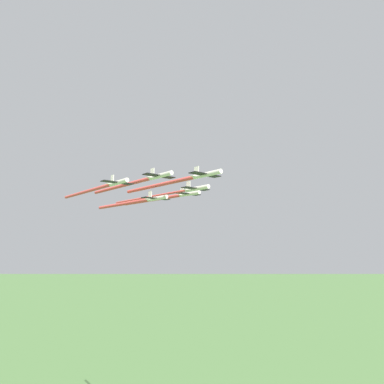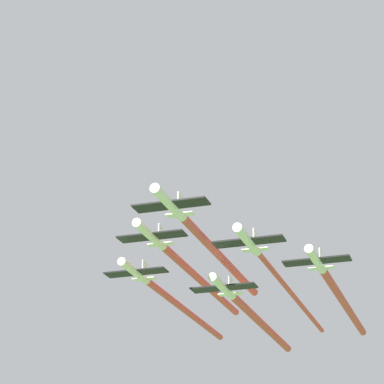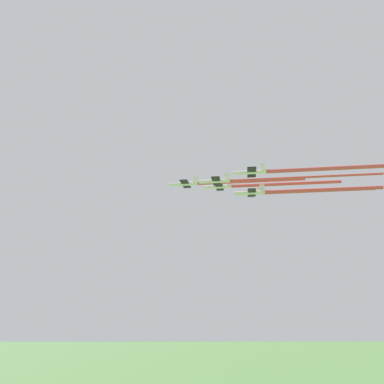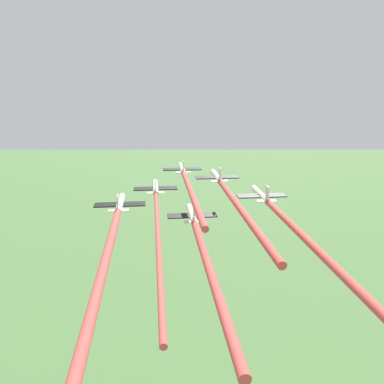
% 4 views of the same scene
% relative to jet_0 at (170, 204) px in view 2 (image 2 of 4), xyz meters
% --- Properties ---
extents(jet_0, '(9.26, 9.10, 3.32)m').
position_rel_jet_0_xyz_m(jet_0, '(0.00, 0.00, 0.00)').
color(jet_0, silver).
extents(jet_1, '(9.26, 9.10, 3.32)m').
position_rel_jet_0_xyz_m(jet_1, '(-12.95, -0.85, -1.64)').
color(jet_1, silver).
extents(jet_2, '(9.26, 9.10, 3.32)m').
position_rel_jet_0_xyz_m(jet_2, '(-5.55, -11.73, 0.49)').
color(jet_2, silver).
extents(jet_3, '(9.26, 9.10, 3.32)m').
position_rel_jet_0_xyz_m(jet_3, '(-25.91, -1.70, -1.46)').
color(jet_3, silver).
extents(jet_4, '(9.26, 9.10, 3.32)m').
position_rel_jet_0_xyz_m(jet_4, '(-18.50, -12.58, -4.07)').
color(jet_4, silver).
extents(jet_5, '(9.26, 9.10, 3.32)m').
position_rel_jet_0_xyz_m(jet_5, '(-11.10, -23.47, -0.59)').
color(jet_5, silver).
extents(smoke_trail_0, '(30.12, 20.97, 1.11)m').
position_rel_jet_0_xyz_m(smoke_trail_0, '(-18.50, -12.58, -0.05)').
color(smoke_trail_0, '#D84C47').
extents(smoke_trail_1, '(38.73, 26.66, 0.72)m').
position_rel_jet_0_xyz_m(smoke_trail_1, '(-35.87, -16.43, -1.69)').
color(smoke_trail_1, '#D84C47').
extents(smoke_trail_2, '(31.46, 21.88, 1.09)m').
position_rel_jet_0_xyz_m(smoke_trail_2, '(-24.73, -24.77, 0.44)').
color(smoke_trail_2, '#D84C47').
extents(smoke_trail_3, '(33.30, 23.16, 1.17)m').
position_rel_jet_0_xyz_m(smoke_trail_3, '(-45.98, -15.35, -1.50)').
color(smoke_trail_3, '#D84C47').
extents(smoke_trail_4, '(31.12, 21.68, 1.18)m').
position_rel_jet_0_xyz_m(smoke_trail_4, '(-37.49, -25.49, -4.11)').
color(smoke_trail_4, '#D84C47').
extents(smoke_trail_5, '(32.79, 22.76, 1.05)m').
position_rel_jet_0_xyz_m(smoke_trail_5, '(-30.96, -36.97, -0.64)').
color(smoke_trail_5, '#D84C47').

